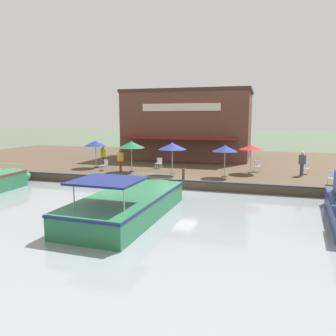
{
  "coord_description": "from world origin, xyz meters",
  "views": [
    {
      "loc": [
        20.5,
        5.38,
        4.72
      ],
      "look_at": [
        -1.0,
        -0.88,
        1.3
      ],
      "focal_mm": 35.0,
      "sensor_mm": 36.0,
      "label": 1
    }
  ],
  "objects_px": {
    "person_near_entrance": "(120,158)",
    "person_mid_patio": "(302,160)",
    "patio_umbrella_far_corner": "(131,145)",
    "cafe_chair_under_first_umbrella": "(257,166)",
    "waterfront_restaurant": "(189,124)",
    "patio_umbrella_by_entrance": "(251,147)",
    "tree_downstream_bank": "(195,114)",
    "patio_umbrella_mid_patio_right": "(172,146)",
    "patio_umbrella_near_quay_edge": "(225,149)",
    "person_at_quay_edge": "(104,154)",
    "cafe_chair_far_corner_seat": "(306,167)",
    "cafe_chair_beside_entrance": "(332,177)",
    "mooring_post": "(183,174)",
    "cafe_chair_back_row_seat": "(159,163)",
    "cafe_chair_facing_river": "(105,164)",
    "motorboat_far_downstream": "(135,200)",
    "patio_umbrella_mid_patio_left": "(95,143)"
  },
  "relations": [
    {
      "from": "person_at_quay_edge",
      "to": "patio_umbrella_far_corner",
      "type": "bearing_deg",
      "value": 63.12
    },
    {
      "from": "cafe_chair_far_corner_seat",
      "to": "cafe_chair_facing_river",
      "type": "distance_m",
      "value": 15.39
    },
    {
      "from": "person_at_quay_edge",
      "to": "patio_umbrella_mid_patio_right",
      "type": "bearing_deg",
      "value": 71.9
    },
    {
      "from": "cafe_chair_back_row_seat",
      "to": "motorboat_far_downstream",
      "type": "bearing_deg",
      "value": 11.48
    },
    {
      "from": "patio_umbrella_far_corner",
      "to": "person_near_entrance",
      "type": "relative_size",
      "value": 1.36
    },
    {
      "from": "patio_umbrella_mid_patio_right",
      "to": "patio_umbrella_near_quay_edge",
      "type": "height_order",
      "value": "patio_umbrella_mid_patio_right"
    },
    {
      "from": "cafe_chair_under_first_umbrella",
      "to": "person_at_quay_edge",
      "type": "bearing_deg",
      "value": -85.42
    },
    {
      "from": "patio_umbrella_by_entrance",
      "to": "patio_umbrella_mid_patio_left",
      "type": "xyz_separation_m",
      "value": [
        0.7,
        -12.61,
        0.08
      ]
    },
    {
      "from": "waterfront_restaurant",
      "to": "person_at_quay_edge",
      "type": "relative_size",
      "value": 7.12
    },
    {
      "from": "cafe_chair_far_corner_seat",
      "to": "motorboat_far_downstream",
      "type": "height_order",
      "value": "motorboat_far_downstream"
    },
    {
      "from": "patio_umbrella_mid_patio_left",
      "to": "person_near_entrance",
      "type": "distance_m",
      "value": 3.39
    },
    {
      "from": "waterfront_restaurant",
      "to": "patio_umbrella_mid_patio_right",
      "type": "distance_m",
      "value": 10.97
    },
    {
      "from": "cafe_chair_beside_entrance",
      "to": "motorboat_far_downstream",
      "type": "height_order",
      "value": "motorboat_far_downstream"
    },
    {
      "from": "person_mid_patio",
      "to": "mooring_post",
      "type": "xyz_separation_m",
      "value": [
        4.25,
        -7.77,
        -0.69
      ]
    },
    {
      "from": "cafe_chair_under_first_umbrella",
      "to": "waterfront_restaurant",
      "type": "bearing_deg",
      "value": -136.68
    },
    {
      "from": "patio_umbrella_near_quay_edge",
      "to": "cafe_chair_under_first_umbrella",
      "type": "bearing_deg",
      "value": 144.64
    },
    {
      "from": "motorboat_far_downstream",
      "to": "cafe_chair_back_row_seat",
      "type": "bearing_deg",
      "value": -168.52
    },
    {
      "from": "patio_umbrella_mid_patio_left",
      "to": "person_near_entrance",
      "type": "relative_size",
      "value": 1.31
    },
    {
      "from": "patio_umbrella_far_corner",
      "to": "patio_umbrella_mid_patio_right",
      "type": "height_order",
      "value": "patio_umbrella_far_corner"
    },
    {
      "from": "person_near_entrance",
      "to": "person_at_quay_edge",
      "type": "distance_m",
      "value": 3.16
    },
    {
      "from": "patio_umbrella_by_entrance",
      "to": "tree_downstream_bank",
      "type": "xyz_separation_m",
      "value": [
        -11.19,
        -6.61,
        2.59
      ]
    },
    {
      "from": "patio_umbrella_far_corner",
      "to": "cafe_chair_beside_entrance",
      "type": "relative_size",
      "value": 2.8
    },
    {
      "from": "person_at_quay_edge",
      "to": "waterfront_restaurant",
      "type": "bearing_deg",
      "value": 147.86
    },
    {
      "from": "cafe_chair_far_corner_seat",
      "to": "tree_downstream_bank",
      "type": "height_order",
      "value": "tree_downstream_bank"
    },
    {
      "from": "tree_downstream_bank",
      "to": "person_at_quay_edge",
      "type": "bearing_deg",
      "value": -25.98
    },
    {
      "from": "patio_umbrella_by_entrance",
      "to": "patio_umbrella_near_quay_edge",
      "type": "bearing_deg",
      "value": -37.38
    },
    {
      "from": "cafe_chair_far_corner_seat",
      "to": "person_near_entrance",
      "type": "height_order",
      "value": "person_near_entrance"
    },
    {
      "from": "waterfront_restaurant",
      "to": "cafe_chair_far_corner_seat",
      "type": "xyz_separation_m",
      "value": [
        7.65,
        10.71,
        -2.98
      ]
    },
    {
      "from": "patio_umbrella_by_entrance",
      "to": "person_near_entrance",
      "type": "xyz_separation_m",
      "value": [
        2.17,
        -9.69,
        -0.84
      ]
    },
    {
      "from": "cafe_chair_back_row_seat",
      "to": "patio_umbrella_near_quay_edge",
      "type": "bearing_deg",
      "value": 65.67
    },
    {
      "from": "motorboat_far_downstream",
      "to": "tree_downstream_bank",
      "type": "relative_size",
      "value": 1.32
    },
    {
      "from": "patio_umbrella_far_corner",
      "to": "person_mid_patio",
      "type": "relative_size",
      "value": 1.36
    },
    {
      "from": "patio_umbrella_by_entrance",
      "to": "motorboat_far_downstream",
      "type": "bearing_deg",
      "value": -26.37
    },
    {
      "from": "cafe_chair_far_corner_seat",
      "to": "cafe_chair_beside_entrance",
      "type": "xyz_separation_m",
      "value": [
        3.91,
        1.06,
        0.0
      ]
    },
    {
      "from": "person_at_quay_edge",
      "to": "cafe_chair_far_corner_seat",
      "type": "bearing_deg",
      "value": 93.48
    },
    {
      "from": "waterfront_restaurant",
      "to": "patio_umbrella_mid_patio_right",
      "type": "bearing_deg",
      "value": 6.5
    },
    {
      "from": "patio_umbrella_far_corner",
      "to": "mooring_post",
      "type": "xyz_separation_m",
      "value": [
        2.56,
        4.75,
        -1.67
      ]
    },
    {
      "from": "cafe_chair_facing_river",
      "to": "person_near_entrance",
      "type": "distance_m",
      "value": 1.61
    },
    {
      "from": "patio_umbrella_mid_patio_right",
      "to": "patio_umbrella_near_quay_edge",
      "type": "distance_m",
      "value": 3.8
    },
    {
      "from": "patio_umbrella_by_entrance",
      "to": "patio_umbrella_far_corner",
      "type": "bearing_deg",
      "value": -78.49
    },
    {
      "from": "patio_umbrella_near_quay_edge",
      "to": "cafe_chair_back_row_seat",
      "type": "relative_size",
      "value": 2.67
    },
    {
      "from": "cafe_chair_facing_river",
      "to": "cafe_chair_beside_entrance",
      "type": "xyz_separation_m",
      "value": [
        1.16,
        16.2,
        0.0
      ]
    },
    {
      "from": "person_near_entrance",
      "to": "person_mid_patio",
      "type": "height_order",
      "value": "person_near_entrance"
    },
    {
      "from": "cafe_chair_back_row_seat",
      "to": "person_near_entrance",
      "type": "bearing_deg",
      "value": -42.41
    },
    {
      "from": "waterfront_restaurant",
      "to": "person_near_entrance",
      "type": "relative_size",
      "value": 7.28
    },
    {
      "from": "person_near_entrance",
      "to": "cafe_chair_far_corner_seat",
      "type": "bearing_deg",
      "value": 102.27
    },
    {
      "from": "cafe_chair_under_first_umbrella",
      "to": "person_mid_patio",
      "type": "height_order",
      "value": "person_mid_patio"
    },
    {
      "from": "cafe_chair_far_corner_seat",
      "to": "person_near_entrance",
      "type": "bearing_deg",
      "value": -77.73
    },
    {
      "from": "patio_umbrella_near_quay_edge",
      "to": "cafe_chair_beside_entrance",
      "type": "height_order",
      "value": "patio_umbrella_near_quay_edge"
    },
    {
      "from": "cafe_chair_far_corner_seat",
      "to": "mooring_post",
      "type": "distance_m",
      "value": 9.66
    }
  ]
}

